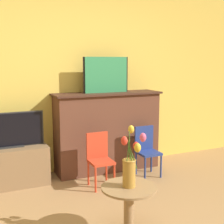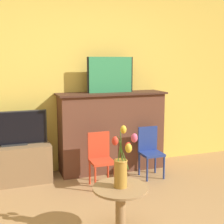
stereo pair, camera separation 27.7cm
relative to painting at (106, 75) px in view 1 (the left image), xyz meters
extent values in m
cube|color=#EAC651|center=(-0.41, 0.22, 0.01)|extent=(8.00, 0.06, 2.70)
cube|color=brown|center=(0.01, -0.01, -0.79)|extent=(1.45, 0.39, 1.10)
cube|color=#43271C|center=(0.01, -0.02, -0.25)|extent=(1.51, 0.43, 0.02)
cube|color=black|center=(0.00, 0.01, 0.00)|extent=(0.65, 0.02, 0.48)
cube|color=#338E56|center=(0.00, -0.01, 0.00)|extent=(0.61, 0.02, 0.48)
cube|color=olive|center=(-1.29, -0.04, -1.10)|extent=(0.87, 0.43, 0.48)
cube|color=#2D2D2D|center=(-1.29, -0.04, -0.85)|extent=(0.31, 0.12, 0.02)
cube|color=#2D2D2D|center=(-1.29, -0.03, -0.64)|extent=(0.82, 0.02, 0.43)
cube|color=black|center=(-1.29, -0.04, -0.64)|extent=(0.79, 0.02, 0.40)
cylinder|color=red|center=(-0.43, -0.68, -1.18)|extent=(0.02, 0.02, 0.30)
cylinder|color=red|center=(-0.19, -0.68, -1.18)|extent=(0.02, 0.02, 0.30)
cylinder|color=red|center=(-0.43, -0.44, -1.18)|extent=(0.02, 0.02, 0.30)
cylinder|color=red|center=(-0.19, -0.44, -1.18)|extent=(0.02, 0.02, 0.30)
cube|color=red|center=(-0.31, -0.56, -1.02)|extent=(0.28, 0.28, 0.03)
cube|color=red|center=(-0.31, -0.44, -0.84)|extent=(0.28, 0.02, 0.32)
cylinder|color=navy|center=(0.28, -0.60, -1.18)|extent=(0.02, 0.02, 0.30)
cylinder|color=navy|center=(0.52, -0.60, -1.18)|extent=(0.02, 0.02, 0.30)
cylinder|color=navy|center=(0.28, -0.36, -1.18)|extent=(0.02, 0.02, 0.30)
cylinder|color=navy|center=(0.52, -0.36, -1.18)|extent=(0.02, 0.02, 0.30)
cube|color=navy|center=(0.40, -0.48, -1.02)|extent=(0.28, 0.28, 0.03)
cube|color=navy|center=(0.40, -0.35, -0.84)|extent=(0.28, 0.02, 0.32)
cylinder|color=#99754C|center=(-0.48, -1.62, -1.13)|extent=(0.09, 0.09, 0.42)
cylinder|color=#99754C|center=(-0.48, -1.62, -0.91)|extent=(0.49, 0.49, 0.02)
cylinder|color=#B78433|center=(-0.48, -1.62, -0.78)|extent=(0.11, 0.11, 0.24)
torus|color=#B78433|center=(-0.48, -1.62, -0.66)|extent=(0.12, 0.12, 0.01)
cylinder|color=#477A2D|center=(-0.47, -1.61, -0.57)|extent=(0.05, 0.06, 0.34)
ellipsoid|color=gold|center=(-0.43, -1.56, -0.41)|extent=(0.05, 0.05, 0.07)
cylinder|color=#477A2D|center=(-0.50, -1.63, -0.61)|extent=(0.05, 0.02, 0.27)
ellipsoid|color=red|center=(-0.54, -1.65, -0.48)|extent=(0.06, 0.06, 0.08)
cylinder|color=#477A2D|center=(-0.46, -1.63, -0.59)|extent=(0.09, 0.05, 0.29)
ellipsoid|color=#E0517A|center=(-0.38, -1.67, -0.46)|extent=(0.06, 0.06, 0.08)
cylinder|color=#477A2D|center=(-0.47, -1.64, -0.64)|extent=(0.04, 0.05, 0.21)
ellipsoid|color=gold|center=(-0.44, -1.68, -0.54)|extent=(0.06, 0.06, 0.08)
cylinder|color=#477A2D|center=(-0.46, -1.61, -0.64)|extent=(0.07, 0.03, 0.20)
ellipsoid|color=red|center=(-0.40, -1.59, -0.55)|extent=(0.05, 0.05, 0.08)
camera|label=1|loc=(-1.68, -3.91, 0.18)|focal=50.00mm
camera|label=2|loc=(-1.42, -4.02, 0.18)|focal=50.00mm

